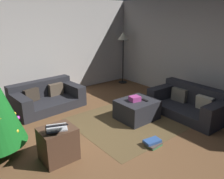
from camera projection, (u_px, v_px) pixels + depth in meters
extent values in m
plane|color=brown|center=(106.00, 144.00, 3.88)|extent=(6.40, 6.40, 0.00)
cube|color=#BCB7B2|center=(33.00, 49.00, 5.80)|extent=(6.40, 0.12, 2.60)
cube|color=#B5B0AB|center=(210.00, 52.00, 5.33)|extent=(0.12, 6.40, 2.60)
cube|color=#26262B|center=(48.00, 104.00, 5.37)|extent=(1.66, 1.08, 0.22)
cube|color=#26262B|center=(40.00, 88.00, 5.52)|extent=(1.60, 0.36, 0.40)
cube|color=#26262B|center=(71.00, 88.00, 5.73)|extent=(0.31, 0.97, 0.27)
cube|color=#26262B|center=(19.00, 101.00, 4.86)|extent=(0.31, 0.97, 0.27)
cube|color=brown|center=(56.00, 89.00, 5.60)|extent=(0.37, 0.15, 0.30)
cube|color=#372D24|center=(32.00, 95.00, 5.19)|extent=(0.38, 0.22, 0.31)
cube|color=#26262B|center=(186.00, 111.00, 4.99)|extent=(0.96, 1.67, 0.21)
cube|color=#26262B|center=(197.00, 94.00, 5.07)|extent=(0.30, 1.65, 0.43)
cube|color=#26262B|center=(218.00, 110.00, 4.37)|extent=(0.91, 0.27, 0.30)
cube|color=#26262B|center=(163.00, 92.00, 5.44)|extent=(0.91, 0.27, 0.30)
cube|color=#BCB299|center=(205.00, 103.00, 4.73)|extent=(0.16, 0.36, 0.31)
cube|color=#716B5B|center=(179.00, 95.00, 5.23)|extent=(0.14, 0.36, 0.30)
cube|color=#26262B|center=(137.00, 110.00, 4.80)|extent=(0.80, 0.69, 0.42)
cube|color=#B23F8C|center=(135.00, 99.00, 4.69)|extent=(0.24, 0.21, 0.10)
cube|color=black|center=(145.00, 100.00, 4.72)|extent=(0.06, 0.16, 0.02)
sphere|color=yellow|center=(17.00, 131.00, 3.42)|extent=(0.07, 0.07, 0.07)
sphere|color=yellow|center=(14.00, 114.00, 3.64)|extent=(0.06, 0.06, 0.06)
sphere|color=#CC33BF|center=(18.00, 118.00, 3.66)|extent=(0.07, 0.07, 0.07)
sphere|color=red|center=(8.00, 109.00, 3.42)|extent=(0.07, 0.07, 0.07)
cube|color=#4C3323|center=(58.00, 144.00, 3.41)|extent=(0.52, 0.44, 0.53)
cube|color=silver|center=(57.00, 128.00, 3.32)|extent=(0.37, 0.34, 0.02)
cube|color=black|center=(57.00, 126.00, 3.13)|extent=(0.37, 0.33, 0.11)
cube|color=#387A47|center=(153.00, 145.00, 3.83)|extent=(0.27, 0.21, 0.03)
cube|color=#4C423D|center=(153.00, 144.00, 3.82)|extent=(0.29, 0.21, 0.03)
cube|color=#2D5193|center=(152.00, 141.00, 3.84)|extent=(0.32, 0.22, 0.05)
cylinder|color=black|center=(123.00, 82.00, 7.48)|extent=(0.28, 0.28, 0.02)
cylinder|color=black|center=(123.00, 62.00, 7.26)|extent=(0.04, 0.04, 1.42)
cone|color=beige|center=(123.00, 36.00, 7.00)|extent=(0.36, 0.36, 0.24)
cube|color=brown|center=(137.00, 118.00, 4.86)|extent=(2.60, 2.00, 0.01)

